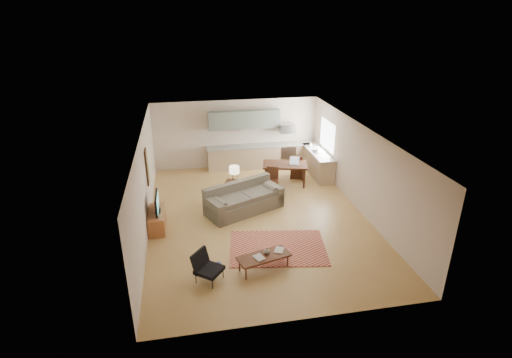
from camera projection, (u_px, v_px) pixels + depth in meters
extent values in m
plane|color=#B08648|center=(258.00, 217.00, 12.29)|extent=(9.00, 9.00, 0.00)
plane|color=white|center=(258.00, 133.00, 11.24)|extent=(9.00, 9.00, 0.00)
plane|color=beige|center=(236.00, 134.00, 15.83)|extent=(6.50, 0.00, 6.50)
plane|color=beige|center=(302.00, 265.00, 7.70)|extent=(6.50, 0.00, 6.50)
plane|color=beige|center=(145.00, 185.00, 11.21)|extent=(0.00, 9.00, 9.00)
plane|color=beige|center=(361.00, 169.00, 12.32)|extent=(0.00, 9.00, 9.00)
cube|color=#A5A8AD|center=(287.00, 155.00, 16.24)|extent=(0.62, 0.62, 0.90)
cube|color=#A5A8AD|center=(287.00, 128.00, 15.82)|extent=(0.62, 0.40, 0.35)
cube|color=gray|center=(244.00, 120.00, 15.50)|extent=(2.80, 0.34, 0.70)
cube|color=white|center=(327.00, 135.00, 14.95)|extent=(0.02, 1.40, 1.05)
cube|color=maroon|center=(278.00, 248.00, 10.70)|extent=(2.79, 2.14, 0.02)
imported|color=maroon|center=(255.00, 259.00, 9.53)|extent=(0.42, 0.44, 0.03)
imported|color=navy|center=(275.00, 250.00, 9.91)|extent=(0.44, 0.46, 0.02)
imported|color=black|center=(267.00, 251.00, 9.74)|extent=(0.21, 0.21, 0.16)
imported|color=beige|center=(311.00, 144.00, 15.68)|extent=(0.12, 0.12, 0.19)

